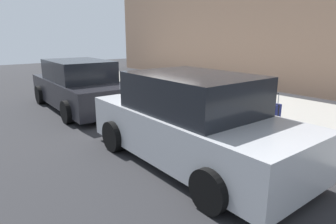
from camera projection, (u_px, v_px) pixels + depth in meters
ground_plane at (148, 110)px, 9.42m from camera, size 40.00×40.00×0.00m
sidewalk_curb at (203, 98)px, 10.90m from camera, size 18.00×5.00×0.14m
suitcase_navy_0 at (269, 118)px, 6.79m from camera, size 0.47×0.24×0.98m
suitcase_maroon_1 at (253, 112)px, 7.17m from camera, size 0.40×0.28×0.99m
suitcase_black_2 at (235, 109)px, 7.49m from camera, size 0.51×0.21×1.06m
suitcase_olive_3 at (219, 105)px, 7.90m from camera, size 0.48×0.22×1.06m
suitcase_red_4 at (208, 102)px, 8.37m from camera, size 0.47×0.25×0.90m
suitcase_teal_5 at (196, 103)px, 8.76m from camera, size 0.43×0.24×0.80m
suitcase_silver_6 at (184, 98)px, 9.03m from camera, size 0.36×0.22×0.90m
suitcase_navy_7 at (174, 95)px, 9.32m from camera, size 0.42×0.27×1.06m
suitcase_maroon_8 at (165, 96)px, 9.68m from camera, size 0.39×0.23×0.78m
fire_hydrant at (154, 89)px, 10.26m from camera, size 0.39×0.21×0.75m
bollard_post at (139, 85)px, 10.74m from camera, size 0.15×0.15×0.87m
parked_car_silver_0 at (192, 122)px, 5.41m from camera, size 4.49×2.09×1.68m
parked_car_charcoal_1 at (79, 86)px, 9.54m from camera, size 4.84×2.16×1.58m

